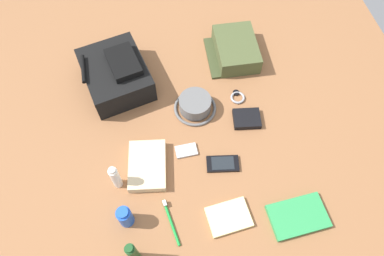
# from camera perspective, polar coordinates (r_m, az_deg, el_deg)

# --- Properties ---
(ground_plane) EXTENTS (2.64, 2.02, 0.02)m
(ground_plane) POSITION_cam_1_polar(r_m,az_deg,el_deg) (1.45, 0.00, -1.00)
(ground_plane) COLOR #8E5D3A
(ground_plane) RESTS_ON ground
(backpack) EXTENTS (0.35, 0.31, 0.15)m
(backpack) POSITION_cam_1_polar(r_m,az_deg,el_deg) (1.55, -12.09, 8.47)
(backpack) COLOR black
(backpack) RESTS_ON ground_plane
(toiletry_pouch) EXTENTS (0.25, 0.23, 0.08)m
(toiletry_pouch) POSITION_cam_1_polar(r_m,az_deg,el_deg) (1.65, 6.92, 12.43)
(toiletry_pouch) COLOR #47512D
(toiletry_pouch) RESTS_ON ground_plane
(bucket_hat) EXTENTS (0.18, 0.18, 0.06)m
(bucket_hat) POSITION_cam_1_polar(r_m,az_deg,el_deg) (1.47, 0.50, 3.72)
(bucket_hat) COLOR #606060
(bucket_hat) RESTS_ON ground_plane
(shampoo_bottle) EXTENTS (0.03, 0.03, 0.17)m
(shampoo_bottle) POSITION_cam_1_polar(r_m,az_deg,el_deg) (1.21, -9.47, -19.25)
(shampoo_bottle) COLOR #19471E
(shampoo_bottle) RESTS_ON ground_plane
(deodorant_spray) EXTENTS (0.05, 0.05, 0.11)m
(deodorant_spray) POSITION_cam_1_polar(r_m,az_deg,el_deg) (1.28, -10.72, -13.82)
(deodorant_spray) COLOR blue
(deodorant_spray) RESTS_ON ground_plane
(toothpaste_tube) EXTENTS (0.03, 0.03, 0.14)m
(toothpaste_tube) POSITION_cam_1_polar(r_m,az_deg,el_deg) (1.32, -12.21, -7.76)
(toothpaste_tube) COLOR white
(toothpaste_tube) RESTS_ON ground_plane
(paperback_novel) EXTENTS (0.14, 0.21, 0.02)m
(paperback_novel) POSITION_cam_1_polar(r_m,az_deg,el_deg) (1.36, 16.66, -13.44)
(paperback_novel) COLOR #2D934C
(paperback_novel) RESTS_ON ground_plane
(cell_phone) EXTENTS (0.09, 0.13, 0.01)m
(cell_phone) POSITION_cam_1_polar(r_m,az_deg,el_deg) (1.38, 4.96, -5.75)
(cell_phone) COLOR black
(cell_phone) RESTS_ON ground_plane
(media_player) EXTENTS (0.05, 0.08, 0.01)m
(media_player) POSITION_cam_1_polar(r_m,az_deg,el_deg) (1.40, -0.91, -3.65)
(media_player) COLOR #B7B7BC
(media_player) RESTS_ON ground_plane
(wristwatch) EXTENTS (0.07, 0.06, 0.01)m
(wristwatch) POSITION_cam_1_polar(r_m,az_deg,el_deg) (1.53, 7.31, 4.98)
(wristwatch) COLOR #99999E
(wristwatch) RESTS_ON ground_plane
(toothbrush) EXTENTS (0.17, 0.04, 0.02)m
(toothbrush) POSITION_cam_1_polar(r_m,az_deg,el_deg) (1.30, -3.52, -14.47)
(toothbrush) COLOR #198C33
(toothbrush) RESTS_ON ground_plane
(wallet) EXTENTS (0.10, 0.12, 0.02)m
(wallet) POSITION_cam_1_polar(r_m,az_deg,el_deg) (1.47, 8.80, 1.49)
(wallet) COLOR black
(wallet) RESTS_ON ground_plane
(notepad) EXTENTS (0.12, 0.16, 0.02)m
(notepad) POSITION_cam_1_polar(r_m,az_deg,el_deg) (1.31, 5.93, -14.05)
(notepad) COLOR beige
(notepad) RESTS_ON ground_plane
(folded_towel) EXTENTS (0.22, 0.17, 0.04)m
(folded_towel) POSITION_cam_1_polar(r_m,az_deg,el_deg) (1.37, -7.20, -6.02)
(folded_towel) COLOR beige
(folded_towel) RESTS_ON ground_plane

